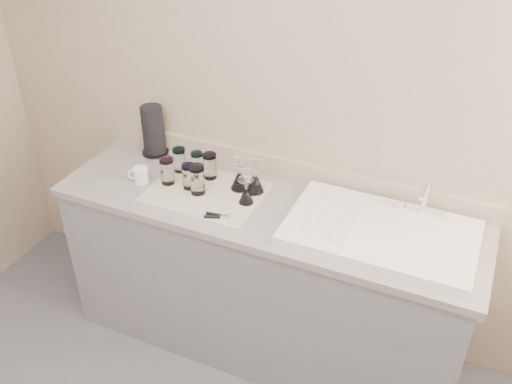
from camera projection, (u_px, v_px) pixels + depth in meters
The scene contains 16 objects.
room_envelope at pixel (74, 238), 1.42m from camera, with size 3.54×3.50×2.52m.
counter_unit at pixel (264, 277), 2.94m from camera, with size 2.06×0.62×0.90m.
sink_unit at pixel (381, 231), 2.49m from camera, with size 0.82×0.50×0.22m.
dish_towel at pixel (206, 192), 2.78m from camera, with size 0.55×0.42×0.01m, color beige.
tumbler_teal at pixel (180, 160), 2.90m from camera, with size 0.07×0.07×0.13m.
tumbler_cyan at pixel (197, 163), 2.89m from camera, with size 0.06×0.06×0.12m.
tumbler_purple at pixel (210, 166), 2.85m from camera, with size 0.07×0.07×0.14m.
tumbler_magenta at pixel (167, 171), 2.81m from camera, with size 0.07×0.07×0.14m.
tumbler_blue at pixel (189, 176), 2.77m from camera, with size 0.07×0.07×0.13m.
tumbler_lavender at pixel (197, 179), 2.73m from camera, with size 0.07×0.07×0.15m.
goblet_back_left at pixel (239, 179), 2.77m from camera, with size 0.09×0.09×0.16m.
goblet_back_right at pixel (255, 182), 2.75m from camera, with size 0.09×0.09×0.16m.
goblet_front_right at pixel (246, 195), 2.68m from camera, with size 0.07×0.07×0.13m.
can_opener at pixel (218, 216), 2.59m from camera, with size 0.12×0.06×0.02m.
white_mug at pixel (141, 175), 2.85m from camera, with size 0.11×0.10×0.08m.
paper_towel_roll at pixel (153, 131), 3.04m from camera, with size 0.15×0.15×0.27m.
Camera 1 is at (0.88, -0.84, 2.43)m, focal length 40.00 mm.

